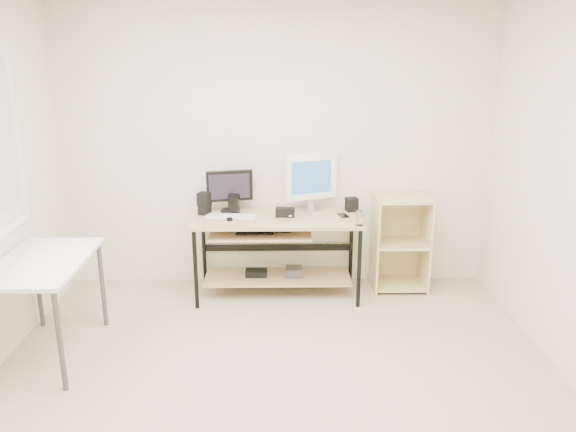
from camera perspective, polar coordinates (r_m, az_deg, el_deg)
The scene contains 16 objects.
room at distance 3.32m, azimuth -3.58°, elevation 1.30°, with size 4.01×4.01×2.62m.
desk at distance 5.09m, azimuth -1.37°, elevation -2.35°, with size 1.50×0.65×0.75m.
side_table at distance 4.40m, azimuth -23.68°, elevation -5.12°, with size 0.60×1.00×0.75m.
shelf_unit at distance 5.39m, azimuth 11.26°, elevation -2.55°, with size 0.50×0.40×0.90m.
black_monitor at distance 5.15m, azimuth -5.95°, elevation 2.81°, with size 0.42×0.18×0.39m.
white_imac at distance 5.14m, azimuth 2.37°, elevation 3.84°, with size 0.48×0.24×0.54m.
keyboard at distance 5.04m, azimuth -5.82°, elevation -0.01°, with size 0.45×0.12×0.02m, color white.
mouse at distance 5.02m, azimuth 0.30°, elevation 0.14°, with size 0.07×0.11×0.04m, color #A8A8AD.
center_speaker at distance 5.01m, azimuth -0.30°, elevation 0.38°, with size 0.17×0.07×0.08m, color black.
speaker_left at distance 5.12m, azimuth -8.49°, elevation 1.31°, with size 0.13×0.13×0.20m.
speaker_right at distance 5.23m, azimuth 6.48°, elevation 1.18°, with size 0.10×0.10×0.12m, color black.
audio_controller at distance 5.12m, azimuth -5.49°, elevation 1.23°, with size 0.09×0.06×0.18m, color black.
volume_puck at distance 4.94m, azimuth -5.96°, elevation -0.34°, with size 0.06×0.06×0.02m, color black.
smartphone at distance 5.07m, azimuth 5.63°, elevation 0.06°, with size 0.07×0.13×0.01m, color black.
coaster at distance 4.81m, azimuth 7.26°, elevation -0.95°, with size 0.08×0.08×0.01m, color #996745.
drinking_glass at distance 4.79m, azimuth 7.29°, elevation -0.19°, with size 0.06×0.06×0.13m, color white.
Camera 1 is at (0.02, -3.16, 2.19)m, focal length 35.00 mm.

